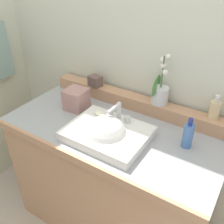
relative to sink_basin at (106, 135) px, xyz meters
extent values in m
cube|color=#BCAFA2|center=(-0.02, 0.11, -0.91)|extent=(2.99, 3.80, 0.10)
cube|color=beige|center=(-0.02, 0.53, 0.47)|extent=(2.99, 0.20, 2.67)
cube|color=tan|center=(-0.02, 0.11, -0.46)|extent=(1.23, 0.60, 0.81)
cube|color=#999DA3|center=(-0.02, 0.11, -0.04)|extent=(1.26, 0.62, 0.04)
cube|color=tan|center=(-0.02, -0.21, -0.04)|extent=(1.26, 0.02, 0.04)
cube|color=tan|center=(-0.02, 0.36, 0.02)|extent=(1.19, 0.09, 0.08)
cube|color=white|center=(0.00, 0.01, 0.01)|extent=(0.43, 0.34, 0.05)
sphere|color=white|center=(0.00, -0.01, 0.00)|extent=(0.24, 0.24, 0.24)
cylinder|color=silver|center=(0.00, 0.13, 0.08)|extent=(0.02, 0.02, 0.10)
cylinder|color=silver|center=(0.00, 0.07, 0.13)|extent=(0.02, 0.11, 0.02)
sphere|color=silver|center=(0.00, 0.13, 0.13)|extent=(0.03, 0.03, 0.03)
cylinder|color=silver|center=(-0.05, 0.13, 0.05)|extent=(0.03, 0.03, 0.04)
cylinder|color=silver|center=(0.06, 0.13, 0.05)|extent=(0.03, 0.03, 0.04)
ellipsoid|color=silver|center=(-0.12, 0.10, 0.04)|extent=(0.07, 0.04, 0.02)
cylinder|color=silver|center=(0.14, 0.37, 0.11)|extent=(0.10, 0.10, 0.10)
cylinder|color=tan|center=(0.14, 0.37, 0.16)|extent=(0.09, 0.09, 0.01)
cylinder|color=#476B38|center=(0.14, 0.37, 0.26)|extent=(0.01, 0.01, 0.19)
ellipsoid|color=#387033|center=(0.12, 0.32, 0.18)|extent=(0.04, 0.04, 0.11)
ellipsoid|color=#387033|center=(0.10, 0.40, 0.18)|extent=(0.04, 0.04, 0.10)
sphere|color=silver|center=(0.16, 0.35, 0.27)|extent=(0.03, 0.03, 0.03)
sphere|color=silver|center=(0.13, 0.38, 0.30)|extent=(0.03, 0.03, 0.03)
sphere|color=silver|center=(0.13, 0.38, 0.33)|extent=(0.03, 0.03, 0.03)
sphere|color=silver|center=(0.16, 0.37, 0.36)|extent=(0.03, 0.03, 0.03)
cylinder|color=#D9BB8A|center=(0.45, 0.38, 0.11)|extent=(0.06, 0.06, 0.10)
cylinder|color=silver|center=(0.45, 0.38, 0.17)|extent=(0.02, 0.02, 0.02)
cylinder|color=silver|center=(0.45, 0.38, 0.19)|extent=(0.03, 0.03, 0.02)
cylinder|color=silver|center=(0.45, 0.36, 0.20)|extent=(0.01, 0.03, 0.01)
cube|color=brown|center=(-0.32, 0.35, 0.10)|extent=(0.09, 0.08, 0.07)
cylinder|color=#4671B2|center=(0.39, 0.17, 0.05)|extent=(0.05, 0.05, 0.13)
cylinder|color=navy|center=(0.39, 0.17, 0.12)|extent=(0.02, 0.02, 0.02)
cylinder|color=navy|center=(0.39, 0.17, 0.14)|extent=(0.02, 0.02, 0.02)
cylinder|color=navy|center=(0.39, 0.15, 0.15)|extent=(0.01, 0.03, 0.01)
cube|color=#A87A74|center=(-0.33, 0.16, 0.05)|extent=(0.14, 0.14, 0.13)
camera|label=1|loc=(0.62, -0.91, 0.85)|focal=41.39mm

